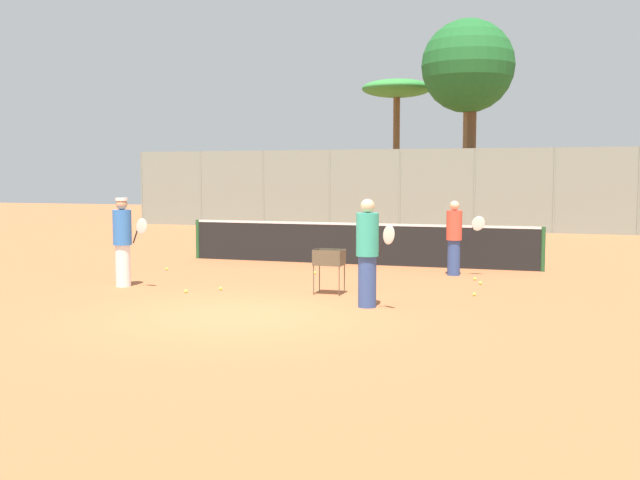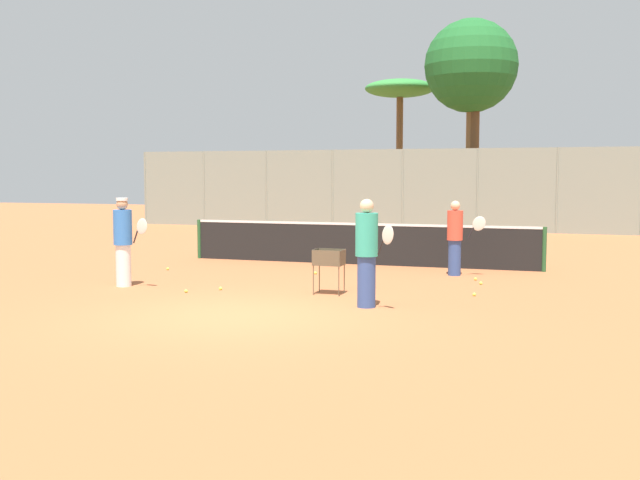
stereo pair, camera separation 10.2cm
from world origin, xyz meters
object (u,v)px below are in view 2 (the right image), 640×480
at_px(tennis_net, 359,243).
at_px(ball_cart, 329,261).
at_px(player_white_outfit, 367,252).
at_px(player_red_cap, 455,237).
at_px(player_yellow_shirt, 123,241).

relative_size(tennis_net, ball_cart, 10.64).
xyz_separation_m(player_white_outfit, player_red_cap, (0.85, 4.65, -0.09)).
height_order(tennis_net, player_white_outfit, player_white_outfit).
distance_m(tennis_net, player_white_outfit, 6.26).
height_order(player_red_cap, player_yellow_shirt, player_yellow_shirt).
distance_m(player_red_cap, ball_cart, 3.99).
distance_m(tennis_net, ball_cart, 4.89).
bearing_deg(ball_cart, player_red_cap, 61.54).
relative_size(tennis_net, player_white_outfit, 4.91).
relative_size(player_white_outfit, ball_cart, 2.17).
distance_m(tennis_net, player_yellow_shirt, 6.32).
height_order(tennis_net, ball_cart, tennis_net).
xyz_separation_m(tennis_net, player_white_outfit, (1.80, -5.98, 0.41)).
xyz_separation_m(player_white_outfit, ball_cart, (-1.05, 1.15, -0.32)).
distance_m(player_red_cap, player_yellow_shirt, 7.33).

